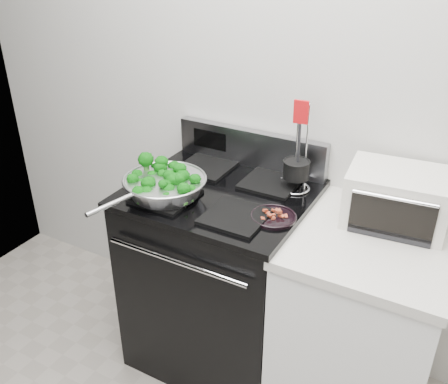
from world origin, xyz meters
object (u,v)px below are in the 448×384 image
Objects in this scene: gas_range at (220,274)px; utensil_holder at (296,174)px; skillet at (165,186)px; bacon_plate at (274,214)px; toaster_oven at (397,198)px.

gas_range is 2.74× the size of utensil_holder.
skillet reaches higher than bacon_plate.
skillet is 1.37× the size of utensil_holder.
toaster_oven reaches higher than bacon_plate.
toaster_oven is at bearing 31.73° from bacon_plate.
skillet is at bearing -165.73° from toaster_oven.
toaster_oven is (0.72, 0.15, 0.54)m from gas_range.
toaster_oven reaches higher than skillet.
utensil_holder reaches higher than toaster_oven.
skillet is at bearing -150.59° from utensil_holder.
gas_range is 0.57m from skillet.
utensil_holder is (0.28, 0.17, 0.53)m from gas_range.
bacon_plate is (0.48, 0.06, -0.04)m from skillet.
gas_range is 2.01× the size of skillet.
gas_range is at bearing 56.55° from skillet.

